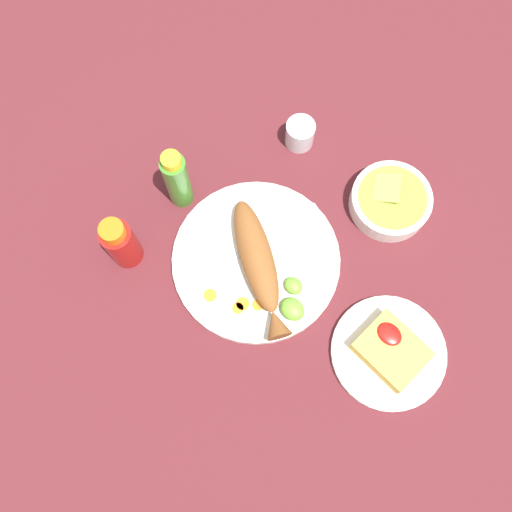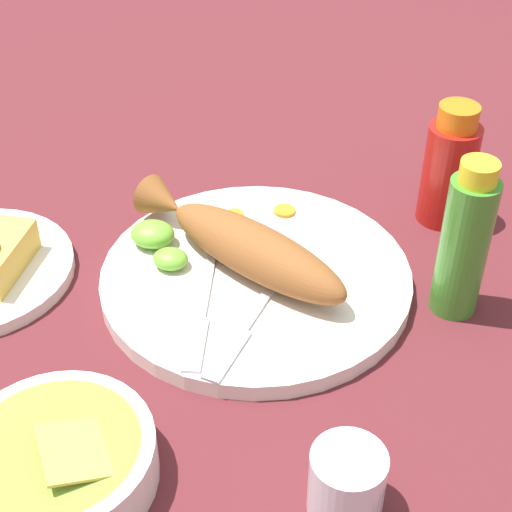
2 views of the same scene
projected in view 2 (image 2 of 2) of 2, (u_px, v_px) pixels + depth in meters
ground_plane at (256, 285)px, 0.82m from camera, size 4.00×4.00×0.00m
main_plate at (256, 278)px, 0.81m from camera, size 0.32×0.32×0.02m
fried_fish at (243, 244)px, 0.80m from camera, size 0.26×0.18×0.05m
fork_near at (247, 324)px, 0.74m from camera, size 0.05×0.18×0.00m
fork_far at (201, 312)px, 0.76m from camera, size 0.04×0.19×0.00m
carrot_slice_near at (284, 211)px, 0.89m from camera, size 0.02×0.02×0.00m
carrot_slice_mid at (232, 221)px, 0.88m from camera, size 0.02×0.02×0.00m
carrot_slice_far at (234, 215)px, 0.89m from camera, size 0.02×0.02×0.00m
carrot_slice_extra at (208, 228)px, 0.86m from camera, size 0.02×0.02×0.00m
lime_wedge_main at (153, 234)px, 0.84m from camera, size 0.05×0.04×0.03m
lime_wedge_side at (170, 259)px, 0.81m from camera, size 0.04×0.03×0.02m
hot_sauce_bottle_red at (449, 168)px, 0.87m from camera, size 0.06×0.06×0.14m
hot_sauce_bottle_green at (464, 243)px, 0.74m from camera, size 0.05×0.05×0.17m
salt_cup at (346, 486)px, 0.59m from camera, size 0.06×0.06×0.06m
guacamole_bowl at (58, 460)px, 0.61m from camera, size 0.16×0.16×0.05m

